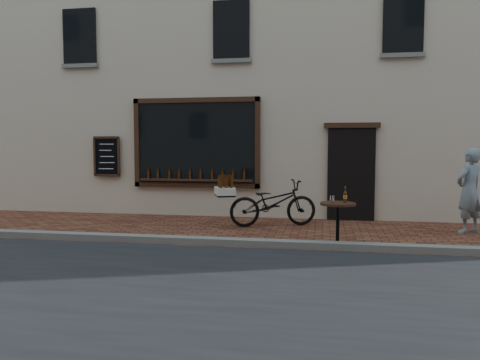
# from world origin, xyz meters

# --- Properties ---
(ground) EXTENTS (90.00, 90.00, 0.00)m
(ground) POSITION_xyz_m (0.00, 0.00, 0.00)
(ground) COLOR #51241A
(ground) RESTS_ON ground
(kerb) EXTENTS (90.00, 0.25, 0.12)m
(kerb) POSITION_xyz_m (0.00, 0.20, 0.06)
(kerb) COLOR slate
(kerb) RESTS_ON ground
(shop_building) EXTENTS (28.00, 6.20, 10.00)m
(shop_building) POSITION_xyz_m (0.00, 6.50, 5.00)
(shop_building) COLOR beige
(shop_building) RESTS_ON ground
(cargo_bicycle) EXTENTS (2.33, 1.39, 1.10)m
(cargo_bicycle) POSITION_xyz_m (0.13, 2.32, 0.52)
(cargo_bicycle) COLOR black
(cargo_bicycle) RESTS_ON ground
(bistro_table) EXTENTS (0.62, 0.62, 1.06)m
(bistro_table) POSITION_xyz_m (1.52, 0.35, 0.56)
(bistro_table) COLOR black
(bistro_table) RESTS_ON ground
(pedestrian) EXTENTS (0.76, 0.72, 1.74)m
(pedestrian) POSITION_xyz_m (4.18, 2.22, 0.87)
(pedestrian) COLOR gray
(pedestrian) RESTS_ON ground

